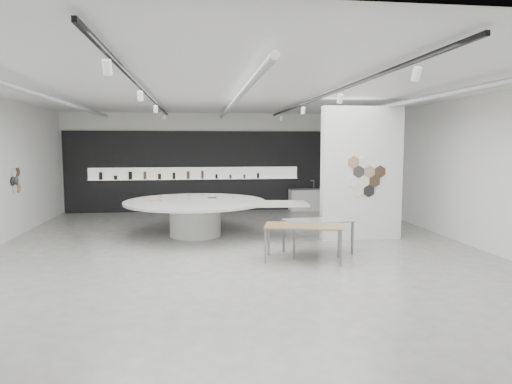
{
  "coord_description": "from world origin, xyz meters",
  "views": [
    {
      "loc": [
        -0.92,
        -10.88,
        2.58
      ],
      "look_at": [
        0.64,
        1.2,
        1.31
      ],
      "focal_mm": 32.0,
      "sensor_mm": 36.0,
      "label": 1
    }
  ],
  "objects": [
    {
      "name": "room",
      "position": [
        -0.09,
        -0.0,
        2.07
      ],
      "size": [
        12.02,
        14.02,
        3.82
      ],
      "color": "#9F9E95",
      "rests_on": "ground"
    },
    {
      "name": "back_wall_display",
      "position": [
        -0.08,
        6.93,
        1.54
      ],
      "size": [
        11.8,
        0.27,
        3.1
      ],
      "color": "black",
      "rests_on": "ground"
    },
    {
      "name": "partition_column",
      "position": [
        3.5,
        1.0,
        1.8
      ],
      "size": [
        2.2,
        0.38,
        3.6
      ],
      "color": "white",
      "rests_on": "ground"
    },
    {
      "name": "display_island",
      "position": [
        -0.91,
        1.98,
        0.66
      ],
      "size": [
        5.22,
        4.28,
        1.02
      ],
      "rotation": [
        0.0,
        0.0,
        -0.08
      ],
      "color": "white",
      "rests_on": "ground"
    },
    {
      "name": "sample_table_wood",
      "position": [
        1.4,
        -1.11,
        0.74
      ],
      "size": [
        1.86,
        1.24,
        0.8
      ],
      "rotation": [
        0.0,
        0.0,
        -0.25
      ],
      "color": "olive",
      "rests_on": "ground"
    },
    {
      "name": "sample_table_stone",
      "position": [
        1.9,
        -0.47,
        0.73
      ],
      "size": [
        1.66,
        1.01,
        0.8
      ],
      "rotation": [
        0.0,
        0.0,
        0.16
      ],
      "color": "gray",
      "rests_on": "ground"
    },
    {
      "name": "kitchen_counter",
      "position": [
        3.4,
        6.55,
        0.42
      ],
      "size": [
        1.52,
        0.64,
        1.18
      ],
      "rotation": [
        0.0,
        0.0,
        0.04
      ],
      "color": "white",
      "rests_on": "ground"
    }
  ]
}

